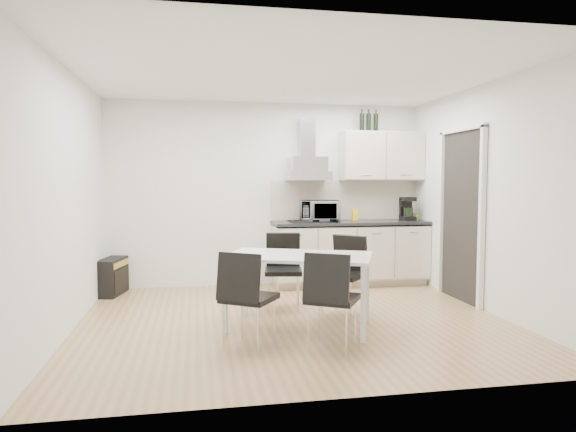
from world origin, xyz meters
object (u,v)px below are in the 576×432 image
Objects in this scene: guitar_amp at (112,276)px; chair_far_right at (343,276)px; kitchenette at (352,227)px; chair_near_left at (249,299)px; dining_table at (299,262)px; chair_far_left at (283,272)px; chair_near_right at (332,300)px; floor_speaker at (246,276)px.

chair_far_right is at bearing -17.19° from guitar_amp.
chair_far_right is (-0.62, -1.63, -0.39)m from kitchenette.
kitchenette is 1.78m from chair_far_right.
dining_table is at bearing 76.54° from chair_near_left.
chair_far_left is (-0.03, 0.75, -0.23)m from dining_table.
chair_near_right reaches higher than dining_table.
chair_far_left is 2.39m from guitar_amp.
chair_near_left is (-0.53, -1.28, 0.00)m from chair_far_left.
dining_table is at bearing 74.15° from chair_far_right.
chair_near_left is at bearing 76.58° from chair_far_left.
kitchenette is 1.53× the size of dining_table.
guitar_amp is (-2.08, 1.17, -0.20)m from chair_far_left.
chair_near_left is at bearing -44.92° from guitar_amp.
chair_far_right is 1.00× the size of chair_near_left.
guitar_amp is at bearing -178.53° from kitchenette.
kitchenette reaches higher than chair_far_right.
chair_near_right reaches higher than guitar_amp.
kitchenette is 2.34m from dining_table.
dining_table reaches higher than guitar_amp.
chair_far_left and chair_near_left have the same top height.
floor_speaker is (-0.30, 1.42, -0.29)m from chair_far_left.
chair_near_right is at bearing 106.77° from chair_far_left.
chair_far_left is 1.00× the size of chair_near_right.
guitar_amp is at bearing -167.60° from floor_speaker.
kitchenette is 2.86× the size of chair_near_right.
chair_far_right is 3.10m from guitar_amp.
guitar_amp is 1.80m from floor_speaker.
kitchenette reaches higher than dining_table.
kitchenette is 1.68m from floor_speaker.
dining_table is 5.63× the size of floor_speaker.
guitar_amp is at bearing 161.66° from chair_near_right.
chair_far_left is 3.02× the size of floor_speaker.
chair_far_left reaches higher than dining_table.
dining_table is 1.87× the size of chair_near_right.
guitar_amp is (-3.30, -0.08, -0.59)m from kitchenette.
chair_near_left is 2.72m from floor_speaker.
chair_far_left is at bearing 113.90° from dining_table.
dining_table is at bearing -76.89° from floor_speaker.
kitchenette is 2.86× the size of chair_far_left.
chair_near_right is 1.44× the size of guitar_amp.
dining_table is 1.87× the size of chair_far_right.
chair_far_right is at bearing -110.72° from kitchenette.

